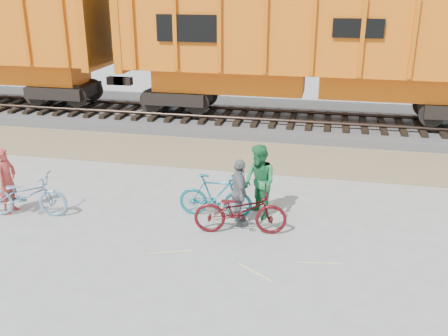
{
  "coord_description": "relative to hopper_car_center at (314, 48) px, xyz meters",
  "views": [
    {
      "loc": [
        1.94,
        -9.38,
        5.22
      ],
      "look_at": [
        -0.38,
        1.5,
        1.06
      ],
      "focal_mm": 40.0,
      "sensor_mm": 36.0,
      "label": 1
    }
  ],
  "objects": [
    {
      "name": "ballast_bed",
      "position": [
        -1.29,
        0.0,
        -2.86
      ],
      "size": [
        120.0,
        4.0,
        0.3
      ],
      "primitive_type": "cube",
      "color": "slate",
      "rests_on": "ground"
    },
    {
      "name": "person_woman",
      "position": [
        -1.16,
        -8.25,
        -2.22
      ],
      "size": [
        0.67,
        0.99,
        1.57
      ],
      "primitive_type": "imported",
      "rotation": [
        0.0,
        0.0,
        1.91
      ],
      "color": "slate",
      "rests_on": "ground"
    },
    {
      "name": "hopper_car_center",
      "position": [
        0.0,
        0.0,
        0.0
      ],
      "size": [
        14.0,
        3.13,
        4.65
      ],
      "color": "black",
      "rests_on": "track"
    },
    {
      "name": "bicycle_maroon",
      "position": [
        -1.06,
        -8.65,
        -2.47
      ],
      "size": [
        2.12,
        1.01,
        1.07
      ],
      "primitive_type": "imported",
      "rotation": [
        0.0,
        0.0,
        1.72
      ],
      "color": "#4E0D12",
      "rests_on": "ground"
    },
    {
      "name": "gravel_strip",
      "position": [
        -1.29,
        -3.5,
        -3.0
      ],
      "size": [
        120.0,
        3.0,
        0.02
      ],
      "primitive_type": "cube",
      "color": "#887554",
      "rests_on": "ground"
    },
    {
      "name": "track",
      "position": [
        -1.29,
        0.0,
        -2.53
      ],
      "size": [
        120.0,
        2.6,
        0.24
      ],
      "color": "black",
      "rests_on": "ballast_bed"
    },
    {
      "name": "bicycle_blue",
      "position": [
        -6.17,
        -8.85,
        -2.49
      ],
      "size": [
        2.06,
        1.01,
        1.04
      ],
      "primitive_type": "imported",
      "rotation": [
        0.0,
        0.0,
        1.74
      ],
      "color": "#6A97B4",
      "rests_on": "ground"
    },
    {
      "name": "person_solo",
      "position": [
        -6.67,
        -8.75,
        -2.2
      ],
      "size": [
        0.39,
        0.59,
        1.61
      ],
      "primitive_type": "imported",
      "rotation": [
        0.0,
        0.0,
        1.57
      ],
      "color": "#BB3B34",
      "rests_on": "ground"
    },
    {
      "name": "person_man",
      "position": [
        -0.78,
        -7.76,
        -2.13
      ],
      "size": [
        1.06,
        1.08,
        1.75
      ],
      "primitive_type": "imported",
      "rotation": [
        0.0,
        0.0,
        -0.84
      ],
      "color": "#227A41",
      "rests_on": "ground"
    },
    {
      "name": "ground",
      "position": [
        -1.29,
        -9.0,
        -3.01
      ],
      "size": [
        120.0,
        120.0,
        0.0
      ],
      "primitive_type": "plane",
      "color": "#9E9E99",
      "rests_on": "ground"
    },
    {
      "name": "bicycle_teal",
      "position": [
        -1.78,
        -7.96,
        -2.48
      ],
      "size": [
        1.76,
        0.57,
        1.05
      ],
      "primitive_type": "imported",
      "rotation": [
        0.0,
        0.0,
        1.61
      ],
      "color": "#146D80",
      "rests_on": "ground"
    }
  ]
}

